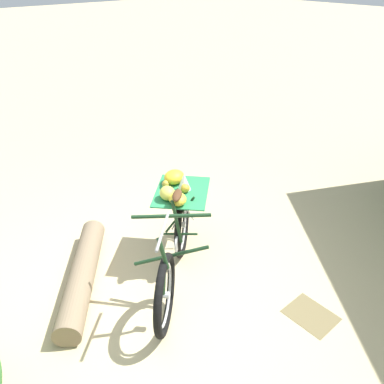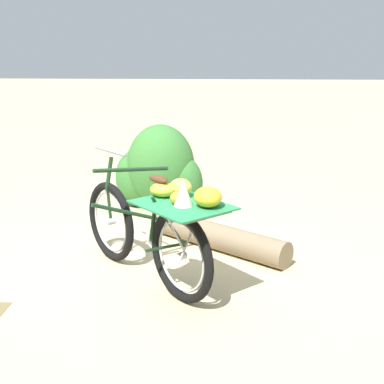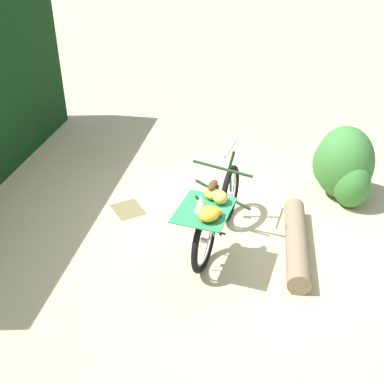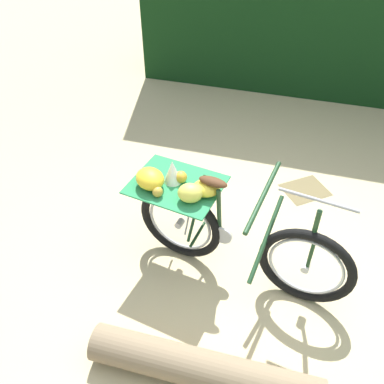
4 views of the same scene
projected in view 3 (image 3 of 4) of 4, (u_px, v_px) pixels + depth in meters
name	position (u px, v px, depth m)	size (l,w,h in m)	color
ground_plane	(222.00, 232.00, 5.98)	(60.00, 60.00, 0.00)	#C6B284
bicycle	(216.00, 212.00, 5.48)	(1.42, 1.52, 1.03)	black
fallen_log	(296.00, 242.00, 5.60)	(0.25, 0.25, 1.55)	#7F6B51
shrub_cluster	(343.00, 166.00, 6.52)	(1.07, 0.74, 1.02)	#387533
leaf_litter_patch	(128.00, 209.00, 6.42)	(0.44, 0.36, 0.01)	olive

